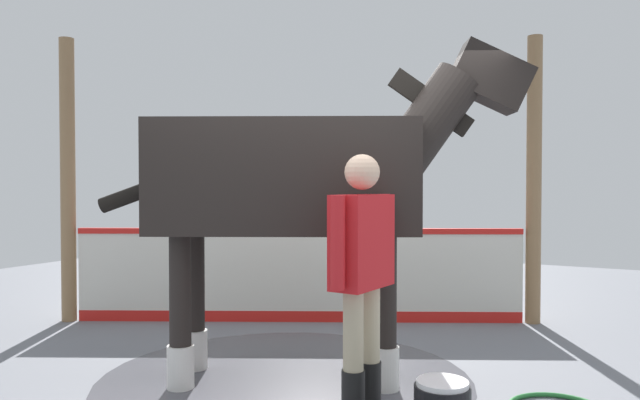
% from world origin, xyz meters
% --- Properties ---
extents(ground_plane, '(16.00, 16.00, 0.02)m').
position_xyz_m(ground_plane, '(0.00, 0.00, -0.01)').
color(ground_plane, slate).
extents(wet_patch, '(2.89, 2.89, 0.00)m').
position_xyz_m(wet_patch, '(0.36, -0.06, 0.00)').
color(wet_patch, '#4C4C54').
rests_on(wet_patch, ground).
extents(barrier_wall, '(4.41, 2.23, 1.03)m').
position_xyz_m(barrier_wall, '(1.22, -1.81, 0.47)').
color(barrier_wall, silver).
rests_on(barrier_wall, ground).
extents(roof_post_near, '(0.16, 0.16, 3.12)m').
position_xyz_m(roof_post_near, '(-1.08, -2.93, 1.56)').
color(roof_post_near, olive).
rests_on(roof_post_near, ground).
extents(roof_post_far, '(0.16, 0.16, 3.12)m').
position_xyz_m(roof_post_far, '(3.50, -0.66, 1.56)').
color(roof_post_far, olive).
rests_on(roof_post_far, ground).
extents(horse, '(3.08, 1.78, 2.60)m').
position_xyz_m(horse, '(0.25, -0.11, 1.51)').
color(horse, black).
rests_on(horse, ground).
extents(handler, '(0.27, 0.68, 1.70)m').
position_xyz_m(handler, '(-0.48, 0.38, 0.99)').
color(handler, black).
rests_on(handler, ground).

